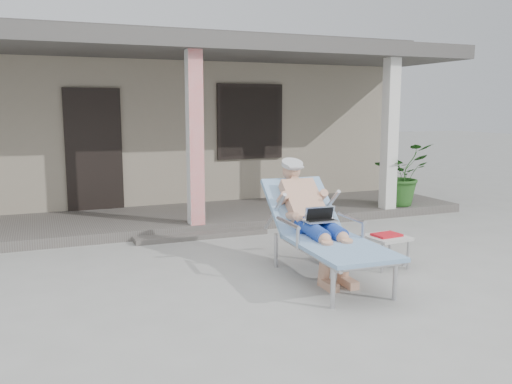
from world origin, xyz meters
name	(u,v)px	position (x,y,z in m)	size (l,w,h in m)	color
ground	(246,272)	(0.00, 0.00, 0.00)	(60.00, 60.00, 0.00)	#9E9E99
house	(142,119)	(0.00, 6.50, 1.67)	(10.40, 5.40, 3.30)	gray
porch_deck	(183,218)	(0.00, 3.00, 0.07)	(10.00, 2.00, 0.15)	#605B56
porch_overhang	(180,52)	(0.00, 2.95, 2.79)	(10.00, 2.30, 2.85)	silver
porch_step	(202,235)	(0.00, 1.85, 0.04)	(2.00, 0.30, 0.07)	#605B56
lounger	(318,202)	(0.75, -0.36, 0.85)	(0.88, 2.16, 1.39)	#B7B7BC
side_table	(386,239)	(1.66, -0.42, 0.35)	(0.50, 0.50, 0.41)	#BABAB5
potted_palm	(400,174)	(3.90, 2.35, 0.72)	(1.02, 0.89, 1.14)	#26591E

